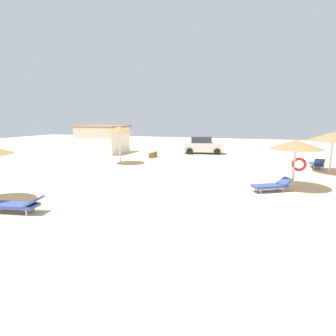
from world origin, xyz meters
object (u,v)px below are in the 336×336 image
beach_cabana (103,139)px  parked_car (203,146)px  parasol_1 (296,145)px  parasol_4 (119,130)px  bench_0 (153,154)px  lounger_3 (18,205)px  parasol_2 (333,137)px  lounger_2 (316,164)px  lounger_1 (272,185)px

beach_cabana → parked_car: bearing=14.8°
parasol_1 → parasol_4: (-12.09, 3.88, 0.45)m
bench_0 → parasol_4: bearing=-107.9°
parasol_1 → lounger_3: (-10.29, -7.30, -1.89)m
parasol_2 → lounger_2: bearing=111.9°
lounger_1 → parked_car: (-5.95, 13.04, 0.51)m
parasol_1 → lounger_3: 12.76m
lounger_2 → beach_cabana: bearing=171.4°
parasol_4 → lounger_1: bearing=-24.3°
bench_0 → beach_cabana: 6.48m
parasol_4 → parasol_1: bearing=-17.8°
parasol_2 → parasol_4: 14.96m
parasol_2 → parasol_4: size_ratio=1.06×
parked_car → parasol_1: bearing=-59.6°
lounger_1 → lounger_3: bearing=-146.2°
parasol_2 → bench_0: (-13.64, 2.76, -2.03)m
parasol_1 → beach_cabana: (-17.04, 9.28, -0.77)m
parasol_1 → beach_cabana: 19.42m
lounger_3 → bench_0: lounger_3 is taller
lounger_1 → bench_0: 13.23m
lounger_1 → bench_0: bearing=137.7°
parasol_1 → lounger_3: bearing=-144.7°
lounger_2 → beach_cabana: size_ratio=0.40×
lounger_3 → beach_cabana: 17.93m
parasol_2 → beach_cabana: bearing=167.9°
parasol_1 → lounger_2: (2.28, 6.36, -1.88)m
parasol_2 → parked_car: bearing=144.9°
beach_cabana → lounger_2: bearing=-8.6°
lounger_3 → beach_cabana: size_ratio=0.42×
parasol_1 → parasol_2: size_ratio=0.83×
parked_car → parasol_2: bearing=-35.1°
parasol_1 → parasol_2: parasol_2 is taller
parasol_2 → parked_car: 12.09m
parasol_2 → lounger_3: (-13.11, -12.33, -2.06)m
parasol_1 → parked_car: parasol_1 is taller
lounger_1 → lounger_2: lounger_2 is taller
lounger_2 → bench_0: bearing=173.8°
lounger_3 → bench_0: size_ratio=1.32×
lounger_2 → parasol_1: bearing=-109.8°
lounger_3 → parked_car: (3.29, 19.22, 0.51)m
parasol_2 → parked_car: parasol_2 is taller
parasol_4 → lounger_2: parasol_4 is taller
parked_car → beach_cabana: (-10.04, -2.65, 0.61)m
lounger_2 → lounger_3: size_ratio=0.93×
parasol_4 → lounger_1: parasol_4 is taller
parasol_1 → bench_0: (-10.82, 7.80, -1.86)m
parasol_2 → lounger_2: 2.49m
lounger_1 → parked_car: bearing=114.5°
parasol_4 → lounger_2: 14.77m
parasol_4 → lounger_3: (1.80, -11.18, -2.34)m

